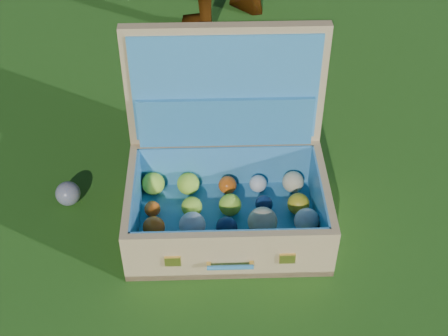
% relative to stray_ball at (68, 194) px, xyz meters
% --- Properties ---
extents(ground, '(60.00, 60.00, 0.00)m').
position_rel_stray_ball_xyz_m(ground, '(0.39, 0.02, -0.04)').
color(ground, '#215114').
rests_on(ground, ground).
extents(stray_ball, '(0.07, 0.07, 0.07)m').
position_rel_stray_ball_xyz_m(stray_ball, '(0.00, 0.00, 0.00)').
color(stray_ball, '#3B5E9B').
rests_on(stray_ball, ground).
extents(suitcase, '(0.58, 0.46, 0.53)m').
position_rel_stray_ball_xyz_m(suitcase, '(0.46, -0.10, 0.11)').
color(suitcase, tan).
rests_on(suitcase, ground).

